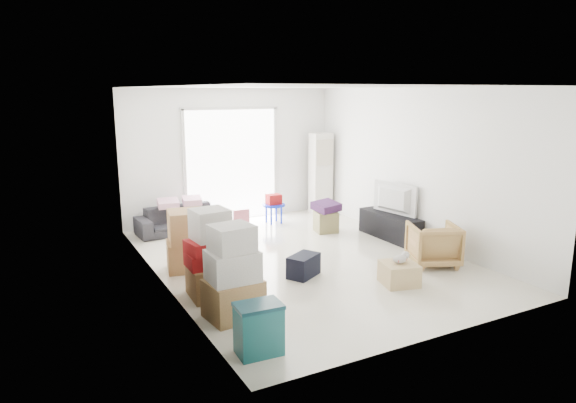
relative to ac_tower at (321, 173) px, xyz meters
The scene contains 21 objects.
room_shell 3.32m from the ac_tower, 126.35° to the right, with size 4.98×6.48×3.18m.
sliding_door 2.01m from the ac_tower, behind, with size 2.10×0.04×2.33m.
ac_tower is the anchor object (origin of this frame).
tv_console 2.43m from the ac_tower, 88.78° to the right, with size 0.41×1.36×0.45m, color black.
television 2.37m from the ac_tower, 88.78° to the right, with size 0.97×0.56×0.13m, color black.
sofa 3.23m from the ac_tower, behind, with size 1.69×0.49×0.66m, color #29282E.
pillow_left 3.44m from the ac_tower, behind, with size 0.39×0.31×0.12m, color #E6A8C0.
pillow_right 2.96m from the ac_tower, behind, with size 0.37×0.30×0.13m, color #E6A8C0.
armchair 3.87m from the ac_tower, 94.63° to the right, with size 0.70×0.65×0.72m, color tan.
storage_bins 6.38m from the ac_tower, 127.30° to the right, with size 0.49×0.36×0.54m.
box_stack_a 5.59m from the ac_tower, 132.26° to the right, with size 0.67×0.58×1.13m.
box_stack_b 5.06m from the ac_tower, 137.97° to the right, with size 0.65×0.60×1.17m.
box_stack_c 4.37m from the ac_tower, 148.81° to the right, with size 0.69×0.61×0.91m.
loose_box 3.90m from the ac_tower, 140.60° to the right, with size 0.38×0.38×0.32m, color #A17848.
duffel_bag 4.12m from the ac_tower, 125.05° to the right, with size 0.50×0.30×0.32m, color black.
ottoman 1.76m from the ac_tower, 117.89° to the right, with size 0.39×0.39×0.39m, color olive.
blanket 1.67m from the ac_tower, 117.89° to the right, with size 0.43×0.43×0.14m, color #3F1D4A.
kids_table 1.47m from the ac_tower, 164.39° to the right, with size 0.46×0.46×0.60m.
toy_walker 2.47m from the ac_tower, 159.61° to the right, with size 0.34×0.30×0.45m.
wood_crate 4.48m from the ac_tower, 107.30° to the right, with size 0.46×0.46×0.31m, color tan.
plush_bunny 4.43m from the ac_tower, 106.93° to the right, with size 0.29×0.16×0.15m.
Camera 1 is at (-3.91, -6.80, 2.64)m, focal length 32.00 mm.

